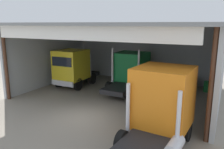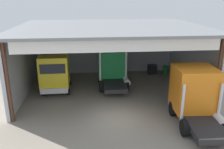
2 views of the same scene
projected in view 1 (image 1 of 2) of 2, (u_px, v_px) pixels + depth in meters
The scene contains 7 objects.
ground_plane at pixel (85, 116), 14.13m from camera, with size 80.00×80.00×0.00m, color gray.
workshop_shed at pixel (126, 44), 18.68m from camera, with size 15.12×11.49×5.70m.
truck_yellow_yard_outside at pixel (73, 67), 20.44m from camera, with size 2.54×4.91×3.37m.
truck_green_center_bay at pixel (130, 71), 19.28m from camera, with size 2.72×5.24×3.68m.
truck_orange_center_right_bay at pixel (161, 104), 10.71m from camera, with size 2.79×5.46×3.64m.
oil_drum at pixel (207, 87), 19.16m from camera, with size 0.58×0.58×0.89m, color #197233.
tool_cart at pixel (191, 83), 20.05m from camera, with size 0.90×0.60×1.00m, color black.
Camera 1 is at (7.56, -10.98, 5.63)m, focal length 36.47 mm.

